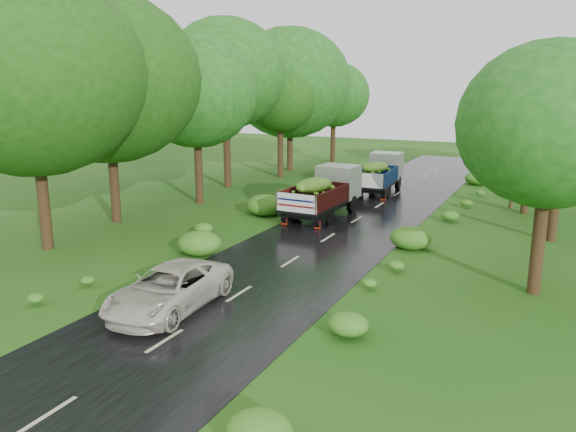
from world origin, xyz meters
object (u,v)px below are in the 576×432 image
Objects in this scene: truck_near at (325,190)px; car at (169,289)px; truck_far at (380,172)px; utility_pole at (518,131)px.

car is at bearing -85.48° from truck_near.
truck_far is 0.69× the size of utility_pole.
utility_pole reaches higher than car.
truck_near is 1.26× the size of car.
utility_pole is (8.29, 20.75, 3.73)m from car.
truck_far is at bearing 87.87° from truck_near.
utility_pole is (8.23, -1.29, 3.04)m from truck_far.
truck_far is at bearing 155.87° from utility_pole.
truck_near is at bearing -97.65° from truck_far.
truck_far is 1.22× the size of car.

